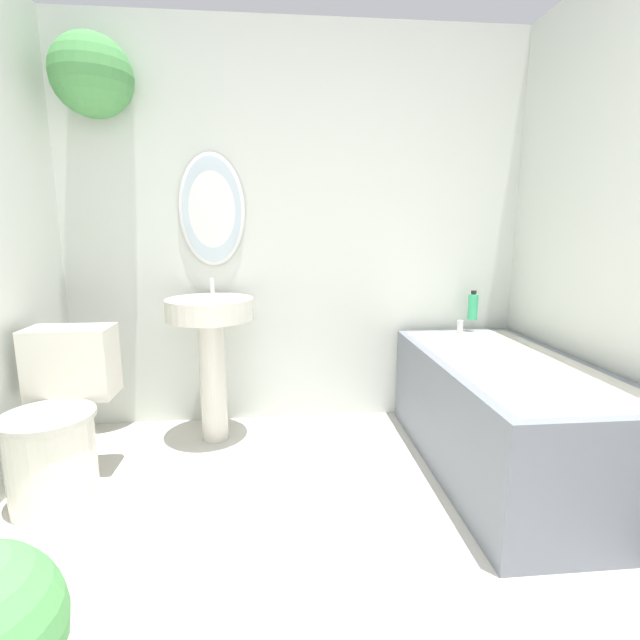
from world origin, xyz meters
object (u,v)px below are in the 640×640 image
(toilet, at_px, (59,424))
(shampoo_bottle, at_px, (473,306))
(pedestal_sink, at_px, (211,335))
(bathtub, at_px, (506,414))

(toilet, distance_m, shampoo_bottle, 2.36)
(pedestal_sink, relative_size, bathtub, 0.64)
(bathtub, relative_size, shampoo_bottle, 8.00)
(toilet, distance_m, pedestal_sink, 0.86)
(pedestal_sink, bearing_deg, bathtub, -18.37)
(bathtub, xyz_separation_m, shampoo_bottle, (0.09, 0.66, 0.44))
(pedestal_sink, bearing_deg, shampoo_bottle, 5.75)
(toilet, height_order, bathtub, toilet)
(bathtub, bearing_deg, pedestal_sink, 161.63)
(toilet, bearing_deg, bathtub, 0.26)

